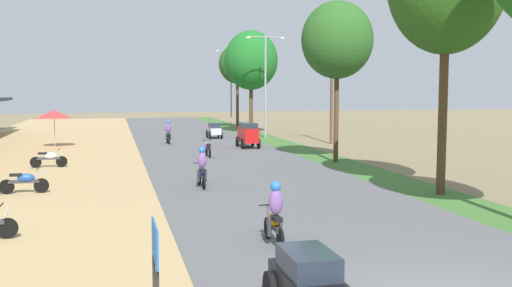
{
  "coord_description": "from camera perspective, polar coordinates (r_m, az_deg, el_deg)",
  "views": [
    {
      "loc": [
        -6.0,
        -9.7,
        4.05
      ],
      "look_at": [
        0.73,
        18.09,
        1.35
      ],
      "focal_mm": 41.36,
      "sensor_mm": 36.0,
      "label": 1
    }
  ],
  "objects": [
    {
      "name": "motorbike_ahead_second",
      "position": [
        23.64,
        -5.27,
        -2.4
      ],
      "size": [
        0.54,
        1.8,
        1.66
      ],
      "color": "black",
      "rests_on": "road_strip"
    },
    {
      "name": "motorbike_ahead_fourth",
      "position": [
        42.39,
        -8.49,
        1.02
      ],
      "size": [
        0.54,
        1.8,
        1.66
      ],
      "color": "black",
      "rests_on": "road_strip"
    },
    {
      "name": "car_hatchback_silver",
      "position": [
        46.62,
        -4.07,
        1.32
      ],
      "size": [
        1.04,
        2.0,
        1.23
      ],
      "color": "#B7BCC1",
      "rests_on": "road_strip"
    },
    {
      "name": "streetlamp_near",
      "position": [
        47.06,
        0.92,
        6.23
      ],
      "size": [
        3.16,
        0.2,
        8.14
      ],
      "color": "gray",
      "rests_on": "median_strip"
    },
    {
      "name": "motorbike_ahead_third",
      "position": [
        34.15,
        -4.66,
        -0.46
      ],
      "size": [
        0.54,
        1.8,
        0.94
      ],
      "color": "black",
      "rests_on": "road_strip"
    },
    {
      "name": "car_van_red",
      "position": [
        39.2,
        -0.79,
        0.97
      ],
      "size": [
        1.19,
        2.41,
        1.67
      ],
      "color": "red",
      "rests_on": "road_strip"
    },
    {
      "name": "parked_motorbike_third",
      "position": [
        31.39,
        -19.37,
        -1.31
      ],
      "size": [
        1.8,
        0.54,
        0.94
      ],
      "color": "black",
      "rests_on": "dirt_shoulder"
    },
    {
      "name": "parked_motorbike_second",
      "position": [
        24.0,
        -21.47,
        -3.36
      ],
      "size": [
        1.8,
        0.54,
        0.94
      ],
      "color": "black",
      "rests_on": "dirt_shoulder"
    },
    {
      "name": "utility_pole_near",
      "position": [
        42.99,
        7.33,
        5.66
      ],
      "size": [
        1.8,
        0.2,
        8.18
      ],
      "color": "brown",
      "rests_on": "ground"
    },
    {
      "name": "car_sedan_black",
      "position": [
        10.4,
        5.18,
        -13.19
      ],
      "size": [
        1.1,
        2.26,
        1.19
      ],
      "color": "black",
      "rests_on": "road_strip"
    },
    {
      "name": "median_tree_third",
      "position": [
        31.99,
        7.86,
        9.86
      ],
      "size": [
        3.82,
        3.82,
        8.59
      ],
      "color": "#4C351E",
      "rests_on": "median_strip"
    },
    {
      "name": "median_tree_fourth",
      "position": [
        51.63,
        -0.48,
        8.03
      ],
      "size": [
        4.64,
        4.64,
        8.95
      ],
      "color": "#4C351E",
      "rests_on": "median_strip"
    },
    {
      "name": "median_tree_fifth",
      "position": [
        58.07,
        -1.82,
        7.67
      ],
      "size": [
        3.62,
        3.62,
        8.25
      ],
      "color": "#4C351E",
      "rests_on": "median_strip"
    },
    {
      "name": "vendor_umbrella",
      "position": [
        41.81,
        -18.95,
        2.72
      ],
      "size": [
        2.2,
        2.2,
        2.52
      ],
      "color": "#99999E",
      "rests_on": "dirt_shoulder"
    },
    {
      "name": "motorbike_foreground_rider",
      "position": [
        15.01,
        1.8,
        -6.9
      ],
      "size": [
        0.54,
        1.8,
        1.66
      ],
      "color": "black",
      "rests_on": "road_strip"
    },
    {
      "name": "streetlamp_mid",
      "position": [
        60.75,
        -2.42,
        5.94
      ],
      "size": [
        3.16,
        0.2,
        7.94
      ],
      "color": "gray",
      "rests_on": "median_strip"
    },
    {
      "name": "street_signboard",
      "position": [
        11.19,
        -9.73,
        -9.94
      ],
      "size": [
        0.06,
        1.3,
        1.5
      ],
      "color": "#262628",
      "rests_on": "dirt_shoulder"
    }
  ]
}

